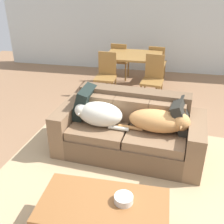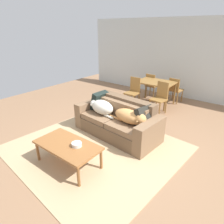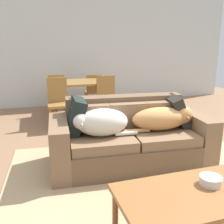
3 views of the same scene
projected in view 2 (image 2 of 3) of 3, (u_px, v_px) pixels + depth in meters
name	position (u px, v px, depth m)	size (l,w,h in m)	color
ground_plane	(118.00, 142.00, 4.40)	(10.00, 10.00, 0.00)	#916B4C
back_partition	(186.00, 59.00, 6.77)	(8.00, 0.12, 2.70)	silver
area_rug	(96.00, 148.00, 4.18)	(3.22, 3.03, 0.01)	tan
couch	(118.00, 121.00, 4.62)	(2.10, 1.08, 0.85)	brown
dog_on_left_cushion	(102.00, 107.00, 4.65)	(0.77, 0.41, 0.33)	silver
dog_on_right_cushion	(131.00, 117.00, 4.19)	(0.93, 0.43, 0.30)	tan
throw_pillow_by_left_arm	(99.00, 101.00, 4.96)	(0.15, 0.45, 0.45)	black
throw_pillow_by_right_arm	(145.00, 117.00, 4.10)	(0.13, 0.42, 0.42)	#282722
coffee_table	(68.00, 146.00, 3.53)	(1.21, 0.65, 0.44)	#955D30
bowl_on_coffee_table	(77.00, 144.00, 3.44)	(0.18, 0.18, 0.07)	silver
dining_table	(156.00, 84.00, 6.32)	(1.15, 0.86, 0.77)	olive
dining_chair_near_left	(133.00, 91.00, 6.25)	(0.41, 0.41, 0.93)	olive
dining_chair_near_right	(160.00, 97.00, 5.73)	(0.45, 0.45, 0.93)	olive
dining_chair_far_left	(151.00, 84.00, 7.00)	(0.42, 0.42, 0.87)	olive
dining_chair_far_right	(175.00, 89.00, 6.55)	(0.44, 0.44, 0.84)	olive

